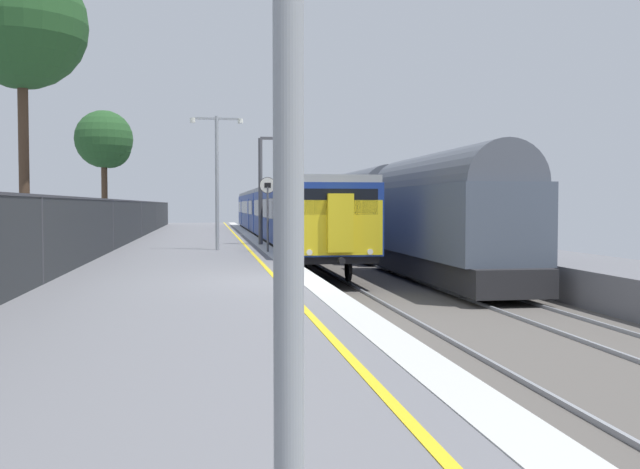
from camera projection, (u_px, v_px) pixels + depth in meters
name	position (u px, v px, depth m)	size (l,w,h in m)	color
ground	(406.00, 305.00, 16.75)	(17.40, 110.00, 1.21)	slate
commuter_train_at_platform	(277.00, 213.00, 41.75)	(2.83, 40.42, 3.81)	navy
freight_train_adjacent_track	(363.00, 211.00, 37.51)	(2.60, 38.10, 4.47)	#232326
signal_gantry	(267.00, 177.00, 31.11)	(1.10, 0.24, 4.67)	#47474C
speed_limit_sign	(268.00, 204.00, 26.20)	(0.59, 0.08, 2.74)	#59595B
platform_lamp_mid	(217.00, 170.00, 27.36)	(2.00, 0.20, 5.10)	#93999E
platform_back_fence	(42.00, 238.00, 15.43)	(0.07, 99.00, 1.95)	#282B2D
background_tree_left	(20.00, 27.00, 19.90)	(3.61, 3.61, 8.57)	#473323
background_tree_centre	(106.00, 142.00, 44.14)	(3.53, 3.53, 7.53)	#473323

